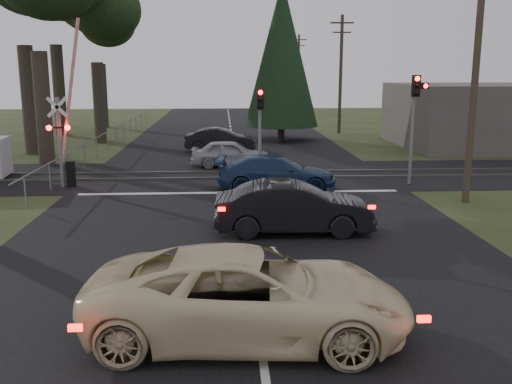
{
  "coord_description": "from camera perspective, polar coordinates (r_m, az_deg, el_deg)",
  "views": [
    {
      "loc": [
        -0.64,
        -14.53,
        4.92
      ],
      "look_at": [
        0.33,
        2.27,
        1.3
      ],
      "focal_mm": 40.0,
      "sensor_mm": 36.0,
      "label": 1
    }
  ],
  "objects": [
    {
      "name": "utility_pole_near",
      "position": [
        22.47,
        21.08,
        10.85
      ],
      "size": [
        1.8,
        0.26,
        9.0
      ],
      "color": "#4C3D2D",
      "rests_on": "ground"
    },
    {
      "name": "ground",
      "position": [
        15.35,
        -0.75,
        -6.55
      ],
      "size": [
        120.0,
        120.0,
        0.0
      ],
      "primitive_type": "plane",
      "color": "#2A3518",
      "rests_on": "ground"
    },
    {
      "name": "traffic_signal_right",
      "position": [
        25.41,
        15.65,
        8.08
      ],
      "size": [
        0.68,
        0.48,
        4.7
      ],
      "color": "slate",
      "rests_on": "ground"
    },
    {
      "name": "conifer_tree",
      "position": [
        40.75,
        2.59,
        13.64
      ],
      "size": [
        5.2,
        5.2,
        11.0
      ],
      "color": "#473D33",
      "rests_on": "ground"
    },
    {
      "name": "building_right",
      "position": [
        41.11,
        23.85,
        7.05
      ],
      "size": [
        14.0,
        10.0,
        4.0
      ],
      "primitive_type": "cube",
      "color": "#59514C",
      "rests_on": "ground"
    },
    {
      "name": "euc_tree_e",
      "position": [
        51.78,
        -15.52,
        16.81
      ],
      "size": [
        6.0,
        6.0,
        13.2
      ],
      "color": "#473D33",
      "rests_on": "ground"
    },
    {
      "name": "blue_sedan",
      "position": [
        23.65,
        2.06,
        1.9
      ],
      "size": [
        5.09,
        2.41,
        1.44
      ],
      "primitive_type": "imported",
      "rotation": [
        0.0,
        0.0,
        1.49
      ],
      "color": "navy",
      "rests_on": "ground"
    },
    {
      "name": "rail_near",
      "position": [
        26.19,
        -1.85,
        1.42
      ],
      "size": [
        120.0,
        0.12,
        0.1
      ],
      "primitive_type": "cube",
      "color": "#59544C",
      "rests_on": "ground"
    },
    {
      "name": "rail_corridor",
      "position": [
        26.99,
        -1.9,
        1.65
      ],
      "size": [
        120.0,
        8.0,
        0.01
      ],
      "primitive_type": "cube",
      "color": "black",
      "rests_on": "ground"
    },
    {
      "name": "fence_left",
      "position": [
        38.03,
        -14.17,
        4.34
      ],
      "size": [
        0.1,
        36.0,
        1.2
      ],
      "primitive_type": null,
      "color": "slate",
      "rests_on": "ground"
    },
    {
      "name": "dark_car_far",
      "position": [
        35.09,
        -3.54,
        5.23
      ],
      "size": [
        4.44,
        1.92,
        1.42
      ],
      "primitive_type": "imported",
      "rotation": [
        0.0,
        0.0,
        1.47
      ],
      "color": "black",
      "rests_on": "ground"
    },
    {
      "name": "silver_car",
      "position": [
        29.47,
        -2.58,
        3.88
      ],
      "size": [
        4.1,
        1.78,
        1.38
      ],
      "primitive_type": "imported",
      "rotation": [
        0.0,
        0.0,
        1.53
      ],
      "color": "#9EA1A5",
      "rests_on": "ground"
    },
    {
      "name": "dark_hatchback",
      "position": [
        17.44,
        3.78,
        -1.58
      ],
      "size": [
        4.83,
        1.77,
        1.58
      ],
      "primitive_type": "imported",
      "rotation": [
        0.0,
        0.0,
        1.55
      ],
      "color": "black",
      "rests_on": "ground"
    },
    {
      "name": "stop_line",
      "position": [
        23.26,
        -1.66,
        -0.04
      ],
      "size": [
        13.0,
        0.35,
        0.0
      ],
      "primitive_type": "cube",
      "color": "silver",
      "rests_on": "ground"
    },
    {
      "name": "road",
      "position": [
        25.02,
        -1.78,
        0.81
      ],
      "size": [
        14.0,
        100.0,
        0.01
      ],
      "primitive_type": "cube",
      "color": "black",
      "rests_on": "ground"
    },
    {
      "name": "crossing_signal",
      "position": [
        25.37,
        -18.52,
        5.04
      ],
      "size": [
        1.62,
        0.38,
        6.96
      ],
      "color": "slate",
      "rests_on": "ground"
    },
    {
      "name": "utility_pole_mid",
      "position": [
        45.46,
        8.47,
        11.77
      ],
      "size": [
        1.8,
        0.26,
        9.0
      ],
      "color": "#4C3D2D",
      "rests_on": "ground"
    },
    {
      "name": "rail_far",
      "position": [
        27.77,
        -1.94,
        2.03
      ],
      "size": [
        120.0,
        0.12,
        0.1
      ],
      "primitive_type": "cube",
      "color": "#59544C",
      "rests_on": "ground"
    },
    {
      "name": "cream_coupe",
      "position": [
        10.72,
        -0.72,
        -10.27
      ],
      "size": [
        6.18,
        3.2,
        1.66
      ],
      "primitive_type": "imported",
      "rotation": [
        0.0,
        0.0,
        1.5
      ],
      "color": "beige",
      "rests_on": "ground"
    },
    {
      "name": "traffic_signal_center",
      "position": [
        25.35,
        0.41,
        7.36
      ],
      "size": [
        0.32,
        0.48,
        4.1
      ],
      "color": "slate",
      "rests_on": "ground"
    },
    {
      "name": "utility_pole_far",
      "position": [
        70.13,
        4.27,
        11.95
      ],
      "size": [
        1.8,
        0.26,
        9.0
      ],
      "color": "#4C3D2D",
      "rests_on": "ground"
    }
  ]
}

